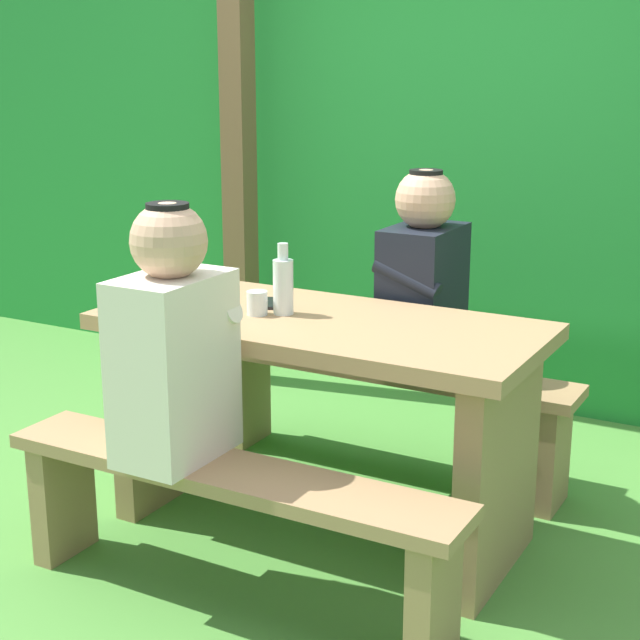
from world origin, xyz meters
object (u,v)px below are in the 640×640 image
object	(u,v)px
picnic_table	(320,388)
drinking_glass	(257,303)
bench_far	(389,395)
cell_phone	(273,303)
bench_near	(228,506)
person_black_coat	(423,280)
person_white_shirt	(174,343)
bottle_left	(283,284)

from	to	relation	value
picnic_table	drinking_glass	world-z (taller)	drinking_glass
bench_far	cell_phone	world-z (taller)	cell_phone
bench_near	person_black_coat	bearing A→B (deg)	83.44
bench_near	bench_far	size ratio (longest dim) A/B	1.00
picnic_table	person_black_coat	xyz separation A→B (m)	(0.12, 0.53, 0.26)
bench_far	bench_near	bearing A→B (deg)	-90.00
drinking_glass	picnic_table	bearing A→B (deg)	15.85
picnic_table	person_white_shirt	size ratio (longest dim) A/B	1.95
bench_far	person_black_coat	xyz separation A→B (m)	(0.12, -0.00, 0.45)
bottle_left	picnic_table	bearing A→B (deg)	2.93
cell_phone	drinking_glass	bearing A→B (deg)	-104.50
drinking_glass	bottle_left	distance (m)	0.10
person_black_coat	bench_near	bearing A→B (deg)	-96.56
cell_phone	bench_near	bearing A→B (deg)	-95.24
picnic_table	cell_phone	size ratio (longest dim) A/B	10.00
bench_near	bottle_left	size ratio (longest dim) A/B	6.14
bench_near	bottle_left	distance (m)	0.74
picnic_table	cell_phone	bearing A→B (deg)	160.84
picnic_table	bench_far	xyz separation A→B (m)	(0.00, 0.53, -0.19)
drinking_glass	cell_phone	bearing A→B (deg)	100.82
person_white_shirt	drinking_glass	distance (m)	0.47
bottle_left	cell_phone	distance (m)	0.15
picnic_table	bottle_left	size ratio (longest dim) A/B	6.14
person_white_shirt	person_black_coat	bearing A→B (deg)	74.65
bench_far	cell_phone	xyz separation A→B (m)	(-0.22, -0.45, 0.42)
picnic_table	cell_phone	world-z (taller)	cell_phone
person_black_coat	bench_far	bearing A→B (deg)	178.44
picnic_table	bench_near	xyz separation A→B (m)	(0.00, -0.53, -0.19)
bench_near	person_black_coat	world-z (taller)	person_black_coat
bench_far	person_black_coat	bearing A→B (deg)	-1.56
person_white_shirt	bench_near	bearing A→B (deg)	-1.13
person_white_shirt	cell_phone	world-z (taller)	person_white_shirt
bench_far	drinking_glass	distance (m)	0.77
person_black_coat	cell_phone	bearing A→B (deg)	-127.39
person_white_shirt	bench_far	bearing A→B (deg)	80.99
drinking_glass	bottle_left	xyz separation A→B (m)	(0.07, 0.05, 0.06)
bench_near	cell_phone	distance (m)	0.77
picnic_table	bottle_left	xyz separation A→B (m)	(-0.13, -0.01, 0.33)
cell_phone	bench_far	bearing A→B (deg)	38.57
bench_far	drinking_glass	xyz separation A→B (m)	(-0.20, -0.59, 0.45)
drinking_glass	bottle_left	world-z (taller)	bottle_left
bench_near	person_black_coat	distance (m)	1.16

